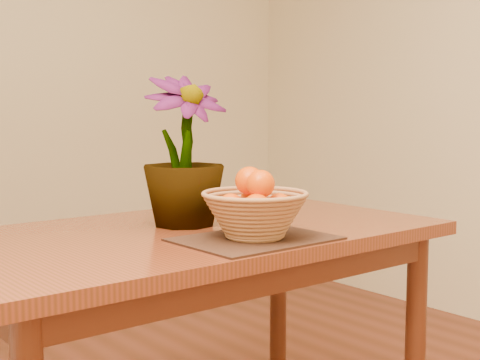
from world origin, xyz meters
TOP-DOWN VIEW (x-y plane):
  - table at (0.00, 0.30)m, footprint 1.40×0.80m
  - placemat at (0.03, 0.06)m, footprint 0.39×0.30m
  - wicker_basket at (0.03, 0.06)m, footprint 0.28×0.28m
  - orange_pile at (0.03, 0.06)m, footprint 0.17×0.18m
  - potted_plant at (0.01, 0.36)m, footprint 0.27×0.27m

SIDE VIEW (x-z plane):
  - table at x=0.00m, z-range 0.29..1.04m
  - placemat at x=0.03m, z-range 0.75..0.76m
  - wicker_basket at x=0.03m, z-range 0.75..0.87m
  - orange_pile at x=0.03m, z-range 0.79..0.93m
  - potted_plant at x=0.01m, z-range 0.75..1.19m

